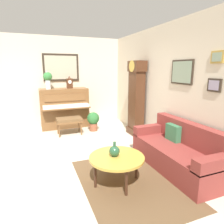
{
  "coord_description": "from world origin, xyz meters",
  "views": [
    {
      "loc": [
        3.99,
        -0.45,
        1.82
      ],
      "look_at": [
        -0.0,
        1.13,
        0.88
      ],
      "focal_mm": 31.83,
      "sensor_mm": 36.0,
      "label": 1
    }
  ],
  "objects_px": {
    "couch": "(179,152)",
    "piano_bench": "(69,120)",
    "mantel_clock": "(70,83)",
    "flower_vase": "(48,78)",
    "green_jug": "(114,151)",
    "grandfather_clock": "(136,100)",
    "potted_plant": "(93,120)",
    "piano": "(65,108)",
    "coffee_table": "(117,158)"
  },
  "relations": [
    {
      "from": "flower_vase",
      "to": "potted_plant",
      "type": "xyz_separation_m",
      "value": [
        0.72,
        1.16,
        -1.21
      ]
    },
    {
      "from": "couch",
      "to": "flower_vase",
      "type": "distance_m",
      "value": 4.2
    },
    {
      "from": "coffee_table",
      "to": "flower_vase",
      "type": "relative_size",
      "value": 1.52
    },
    {
      "from": "piano_bench",
      "to": "grandfather_clock",
      "type": "relative_size",
      "value": 0.34
    },
    {
      "from": "mantel_clock",
      "to": "green_jug",
      "type": "height_order",
      "value": "mantel_clock"
    },
    {
      "from": "piano_bench",
      "to": "grandfather_clock",
      "type": "distance_m",
      "value": 1.94
    },
    {
      "from": "mantel_clock",
      "to": "potted_plant",
      "type": "bearing_deg",
      "value": 36.46
    },
    {
      "from": "potted_plant",
      "to": "green_jug",
      "type": "bearing_deg",
      "value": -9.44
    },
    {
      "from": "grandfather_clock",
      "to": "potted_plant",
      "type": "relative_size",
      "value": 3.62
    },
    {
      "from": "piano_bench",
      "to": "coffee_table",
      "type": "bearing_deg",
      "value": 6.07
    },
    {
      "from": "mantel_clock",
      "to": "grandfather_clock",
      "type": "bearing_deg",
      "value": 46.78
    },
    {
      "from": "piano",
      "to": "flower_vase",
      "type": "height_order",
      "value": "flower_vase"
    },
    {
      "from": "mantel_clock",
      "to": "potted_plant",
      "type": "height_order",
      "value": "mantel_clock"
    },
    {
      "from": "coffee_table",
      "to": "potted_plant",
      "type": "distance_m",
      "value": 2.85
    },
    {
      "from": "coffee_table",
      "to": "flower_vase",
      "type": "xyz_separation_m",
      "value": [
        -3.53,
        -0.73,
        1.11
      ]
    },
    {
      "from": "potted_plant",
      "to": "piano_bench",
      "type": "bearing_deg",
      "value": -82.16
    },
    {
      "from": "piano",
      "to": "flower_vase",
      "type": "bearing_deg",
      "value": -89.75
    },
    {
      "from": "piano",
      "to": "coffee_table",
      "type": "bearing_deg",
      "value": 4.56
    },
    {
      "from": "grandfather_clock",
      "to": "couch",
      "type": "height_order",
      "value": "grandfather_clock"
    },
    {
      "from": "green_jug",
      "to": "potted_plant",
      "type": "relative_size",
      "value": 0.43
    },
    {
      "from": "mantel_clock",
      "to": "piano",
      "type": "bearing_deg",
      "value": -90.73
    },
    {
      "from": "grandfather_clock",
      "to": "flower_vase",
      "type": "distance_m",
      "value": 2.69
    },
    {
      "from": "piano_bench",
      "to": "potted_plant",
      "type": "height_order",
      "value": "potted_plant"
    },
    {
      "from": "green_jug",
      "to": "grandfather_clock",
      "type": "bearing_deg",
      "value": 144.12
    },
    {
      "from": "mantel_clock",
      "to": "flower_vase",
      "type": "distance_m",
      "value": 0.65
    },
    {
      "from": "couch",
      "to": "mantel_clock",
      "type": "distance_m",
      "value": 3.89
    },
    {
      "from": "piano_bench",
      "to": "coffee_table",
      "type": "height_order",
      "value": "piano_bench"
    },
    {
      "from": "potted_plant",
      "to": "flower_vase",
      "type": "bearing_deg",
      "value": -121.59
    },
    {
      "from": "couch",
      "to": "mantel_clock",
      "type": "xyz_separation_m",
      "value": [
        -3.48,
        -1.37,
        1.08
      ]
    },
    {
      "from": "couch",
      "to": "green_jug",
      "type": "relative_size",
      "value": 7.92
    },
    {
      "from": "grandfather_clock",
      "to": "potted_plant",
      "type": "height_order",
      "value": "grandfather_clock"
    },
    {
      "from": "piano_bench",
      "to": "mantel_clock",
      "type": "height_order",
      "value": "mantel_clock"
    },
    {
      "from": "piano",
      "to": "coffee_table",
      "type": "relative_size",
      "value": 1.64
    },
    {
      "from": "couch",
      "to": "potted_plant",
      "type": "bearing_deg",
      "value": -163.17
    },
    {
      "from": "grandfather_clock",
      "to": "piano_bench",
      "type": "bearing_deg",
      "value": -110.18
    },
    {
      "from": "couch",
      "to": "piano_bench",
      "type": "bearing_deg",
      "value": -149.66
    },
    {
      "from": "coffee_table",
      "to": "flower_vase",
      "type": "distance_m",
      "value": 3.77
    },
    {
      "from": "mantel_clock",
      "to": "green_jug",
      "type": "xyz_separation_m",
      "value": [
        3.51,
        0.06,
        -0.85
      ]
    },
    {
      "from": "flower_vase",
      "to": "green_jug",
      "type": "height_order",
      "value": "flower_vase"
    },
    {
      "from": "mantel_clock",
      "to": "green_jug",
      "type": "bearing_deg",
      "value": 1.04
    },
    {
      "from": "couch",
      "to": "flower_vase",
      "type": "relative_size",
      "value": 3.28
    },
    {
      "from": "coffee_table",
      "to": "green_jug",
      "type": "relative_size",
      "value": 3.67
    },
    {
      "from": "grandfather_clock",
      "to": "flower_vase",
      "type": "bearing_deg",
      "value": -123.7
    },
    {
      "from": "green_jug",
      "to": "mantel_clock",
      "type": "bearing_deg",
      "value": -178.96
    },
    {
      "from": "grandfather_clock",
      "to": "mantel_clock",
      "type": "relative_size",
      "value": 5.34
    },
    {
      "from": "green_jug",
      "to": "potted_plant",
      "type": "bearing_deg",
      "value": 170.56
    },
    {
      "from": "piano",
      "to": "green_jug",
      "type": "bearing_deg",
      "value": 4.12
    },
    {
      "from": "potted_plant",
      "to": "couch",
      "type": "bearing_deg",
      "value": 16.83
    },
    {
      "from": "piano_bench",
      "to": "grandfather_clock",
      "type": "height_order",
      "value": "grandfather_clock"
    },
    {
      "from": "flower_vase",
      "to": "couch",
      "type": "bearing_deg",
      "value": 29.87
    }
  ]
}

